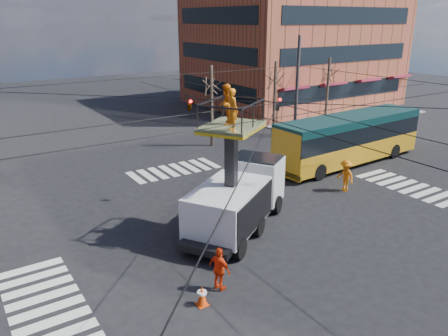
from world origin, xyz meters
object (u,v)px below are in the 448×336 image
utility_truck (238,184)px  city_bus (349,138)px  traffic_cone (202,295)px  worker_ground (220,269)px  flagger (345,176)px

utility_truck → city_bus: utility_truck is taller
city_bus → traffic_cone: size_ratio=15.48×
city_bus → traffic_cone: (-15.98, -7.98, -1.35)m
city_bus → utility_truck: bearing=-164.3°
city_bus → traffic_cone: bearing=-155.9°
city_bus → worker_ground: city_bus is taller
utility_truck → flagger: 7.67m
utility_truck → traffic_cone: (-4.38, -4.18, -1.77)m
traffic_cone → flagger: size_ratio=0.42×
utility_truck → worker_ground: 5.22m
utility_truck → city_bus: size_ratio=0.61×
city_bus → traffic_cone: city_bus is taller
flagger → traffic_cone: bearing=-65.6°
utility_truck → flagger: utility_truck is taller
utility_truck → worker_ground: (-3.40, -3.75, -1.32)m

